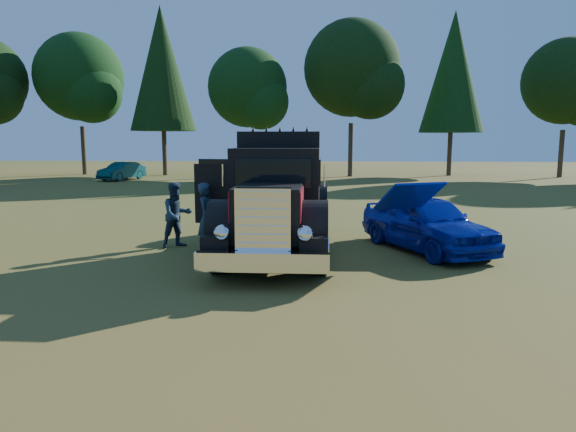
% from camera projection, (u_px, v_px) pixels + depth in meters
% --- Properties ---
extents(ground, '(120.00, 120.00, 0.00)m').
position_uv_depth(ground, '(238.00, 270.00, 11.08)').
color(ground, '#354E17').
rests_on(ground, ground).
extents(treeline, '(72.10, 24.04, 13.84)m').
position_uv_depth(treeline, '(263.00, 72.00, 37.19)').
color(treeline, '#2D2116').
rests_on(treeline, ground).
extents(diamond_t_truck, '(3.37, 7.16, 3.00)m').
position_uv_depth(diamond_t_truck, '(277.00, 202.00, 12.65)').
color(diamond_t_truck, black).
rests_on(diamond_t_truck, ground).
extents(hotrod_coupe, '(3.29, 4.52, 1.89)m').
position_uv_depth(hotrod_coupe, '(426.00, 222.00, 13.01)').
color(hotrod_coupe, '#072AAA').
rests_on(hotrod_coupe, ground).
extents(spectator_near, '(0.47, 0.67, 1.75)m').
position_uv_depth(spectator_near, '(207.00, 218.00, 12.68)').
color(spectator_near, '#1D2845').
rests_on(spectator_near, ground).
extents(spectator_far, '(1.05, 1.03, 1.71)m').
position_uv_depth(spectator_far, '(177.00, 215.00, 13.40)').
color(spectator_far, '#1C1F41').
rests_on(spectator_far, ground).
extents(distant_teal_car, '(2.41, 4.12, 1.28)m').
position_uv_depth(distant_teal_car, '(122.00, 171.00, 36.50)').
color(distant_teal_car, '#092D3B').
rests_on(distant_teal_car, ground).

